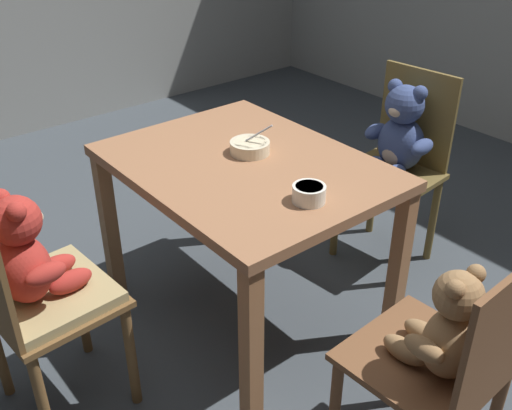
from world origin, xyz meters
TOP-DOWN VIEW (x-y plane):
  - ground_plane at (0.00, 0.00)m, footprint 5.20×5.20m
  - dining_table at (0.00, 0.00)m, footprint 1.04×0.80m
  - teddy_chair_near_right at (0.96, -0.05)m, footprint 0.42×0.43m
  - teddy_chair_far_center at (0.07, 0.83)m, footprint 0.44×0.40m
  - teddy_chair_near_front at (-0.04, -0.83)m, footprint 0.44×0.41m
  - porridge_bowl_white_near_right at (0.36, -0.02)m, footprint 0.11×0.11m
  - porridge_bowl_cream_center at (-0.05, 0.06)m, footprint 0.15×0.15m

SIDE VIEW (x-z plane):
  - ground_plane at x=0.00m, z-range -0.04..0.00m
  - teddy_chair_near_right at x=0.96m, z-range 0.10..0.98m
  - teddy_chair_near_front at x=-0.04m, z-range 0.12..1.02m
  - teddy_chair_far_center at x=0.07m, z-range 0.13..1.04m
  - dining_table at x=0.00m, z-range 0.27..0.99m
  - porridge_bowl_cream_center at x=-0.05m, z-range 0.69..0.81m
  - porridge_bowl_white_near_right at x=0.36m, z-range 0.73..0.79m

